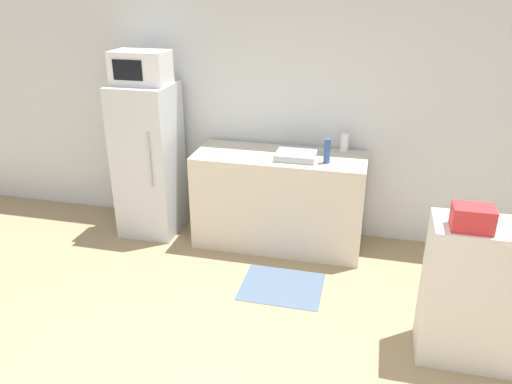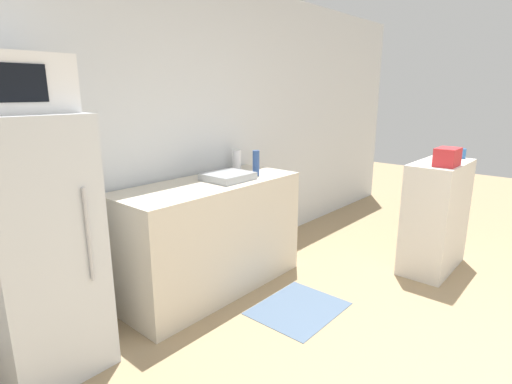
{
  "view_description": "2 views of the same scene",
  "coord_description": "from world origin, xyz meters",
  "px_view_note": "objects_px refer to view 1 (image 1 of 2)",
  "views": [
    {
      "loc": [
        0.96,
        -1.87,
        2.45
      ],
      "look_at": [
        0.11,
        1.63,
        0.91
      ],
      "focal_mm": 35.0,
      "sensor_mm": 36.0,
      "label": 1
    },
    {
      "loc": [
        -2.01,
        0.13,
        1.65
      ],
      "look_at": [
        0.03,
        1.9,
        0.96
      ],
      "focal_mm": 28.0,
      "sensor_mm": 36.0,
      "label": 2
    }
  ],
  "objects_px": {
    "bottle_tall": "(327,151)",
    "bottle_short": "(344,143)",
    "refrigerator": "(149,160)",
    "basket": "(473,218)",
    "microwave": "(141,67)"
  },
  "relations": [
    {
      "from": "bottle_tall",
      "to": "basket",
      "type": "height_order",
      "value": "basket"
    },
    {
      "from": "bottle_short",
      "to": "basket",
      "type": "distance_m",
      "value": 1.85
    },
    {
      "from": "basket",
      "to": "bottle_tall",
      "type": "bearing_deg",
      "value": 128.83
    },
    {
      "from": "refrigerator",
      "to": "bottle_short",
      "type": "distance_m",
      "value": 1.94
    },
    {
      "from": "bottle_tall",
      "to": "basket",
      "type": "xyz_separation_m",
      "value": [
        1.02,
        -1.27,
        0.06
      ]
    },
    {
      "from": "bottle_tall",
      "to": "basket",
      "type": "distance_m",
      "value": 1.63
    },
    {
      "from": "bottle_tall",
      "to": "bottle_short",
      "type": "xyz_separation_m",
      "value": [
        0.13,
        0.35,
        -0.02
      ]
    },
    {
      "from": "refrigerator",
      "to": "basket",
      "type": "height_order",
      "value": "refrigerator"
    },
    {
      "from": "bottle_short",
      "to": "basket",
      "type": "xyz_separation_m",
      "value": [
        0.9,
        -1.62,
        0.08
      ]
    },
    {
      "from": "bottle_tall",
      "to": "microwave",
      "type": "bearing_deg",
      "value": 176.64
    },
    {
      "from": "microwave",
      "to": "bottle_tall",
      "type": "xyz_separation_m",
      "value": [
        1.79,
        -0.11,
        -0.65
      ]
    },
    {
      "from": "microwave",
      "to": "basket",
      "type": "distance_m",
      "value": 3.18
    },
    {
      "from": "refrigerator",
      "to": "bottle_tall",
      "type": "distance_m",
      "value": 1.81
    },
    {
      "from": "bottle_tall",
      "to": "bottle_short",
      "type": "height_order",
      "value": "bottle_tall"
    },
    {
      "from": "microwave",
      "to": "bottle_short",
      "type": "distance_m",
      "value": 2.04
    }
  ]
}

